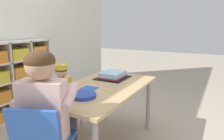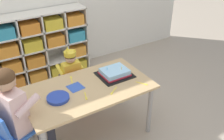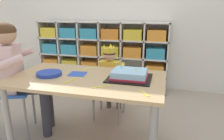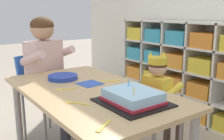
% 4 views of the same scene
% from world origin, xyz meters
% --- Properties ---
extents(activity_table, '(1.27, 0.71, 0.63)m').
position_xyz_m(activity_table, '(0.00, 0.00, 0.56)').
color(activity_table, tan).
rests_on(activity_table, ground).
extents(classroom_chair_blue, '(0.34, 0.36, 0.59)m').
position_xyz_m(classroom_chair_blue, '(0.05, 0.48, 0.36)').
color(classroom_chair_blue, red).
rests_on(classroom_chair_blue, ground).
extents(child_with_crown, '(0.30, 0.31, 0.83)m').
position_xyz_m(child_with_crown, '(0.05, 0.58, 0.51)').
color(child_with_crown, yellow).
rests_on(child_with_crown, ground).
extents(adult_helper_seated, '(0.49, 0.47, 1.07)m').
position_xyz_m(adult_helper_seated, '(-0.68, 0.02, 0.67)').
color(adult_helper_seated, beige).
rests_on(adult_helper_seated, ground).
extents(birthday_cake_on_tray, '(0.35, 0.32, 0.11)m').
position_xyz_m(birthday_cake_on_tray, '(0.35, 0.06, 0.66)').
color(birthday_cake_on_tray, black).
rests_on(birthday_cake_on_tray, activity_table).
extents(paper_plate_stack, '(0.21, 0.21, 0.03)m').
position_xyz_m(paper_plate_stack, '(-0.33, -0.03, 0.65)').
color(paper_plate_stack, '#233DA3').
rests_on(paper_plate_stack, activity_table).
extents(paper_napkin_square, '(0.16, 0.16, 0.00)m').
position_xyz_m(paper_napkin_square, '(-0.11, 0.07, 0.64)').
color(paper_napkin_square, '#3356B7').
rests_on(paper_napkin_square, activity_table).
extents(fork_near_child_seat, '(0.12, 0.09, 0.00)m').
position_xyz_m(fork_near_child_seat, '(0.18, -0.19, 0.64)').
color(fork_near_child_seat, yellow).
rests_on(fork_near_child_seat, activity_table).
extents(fork_by_napkin, '(0.05, 0.12, 0.00)m').
position_xyz_m(fork_by_napkin, '(-0.09, -0.13, 0.64)').
color(fork_by_napkin, yellow).
rests_on(fork_by_napkin, activity_table).
extents(fork_scattered_mid_table, '(0.06, 0.14, 0.00)m').
position_xyz_m(fork_scattered_mid_table, '(-0.08, 0.22, 0.64)').
color(fork_scattered_mid_table, yellow).
rests_on(fork_scattered_mid_table, activity_table).
extents(fork_at_table_front_edge, '(0.08, 0.12, 0.00)m').
position_xyz_m(fork_at_table_front_edge, '(0.50, -0.23, 0.64)').
color(fork_at_table_front_edge, yellow).
rests_on(fork_at_table_front_edge, activity_table).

